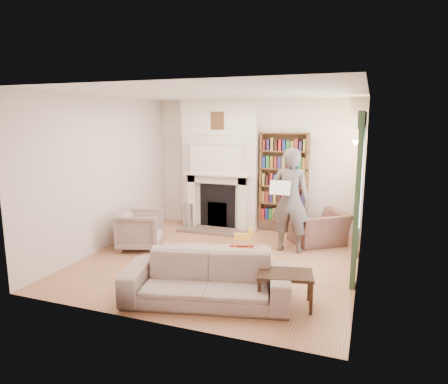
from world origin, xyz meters
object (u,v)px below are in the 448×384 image
at_px(bookcase, 284,178).
at_px(armchair_reading, 318,228).
at_px(armchair_left, 140,230).
at_px(paraffin_heater, 188,215).
at_px(rocking_horse, 242,239).
at_px(man_reading, 290,200).
at_px(coffee_table, 285,289).
at_px(sofa, 206,279).

xyz_separation_m(bookcase, armchair_reading, (0.83, -0.60, -0.86)).
distance_m(armchair_left, paraffin_heater, 1.64).
xyz_separation_m(armchair_left, rocking_horse, (1.80, 0.61, -0.16)).
bearing_deg(man_reading, armchair_reading, -126.58).
distance_m(bookcase, armchair_left, 3.14).
height_order(armchair_left, coffee_table, armchair_left).
distance_m(bookcase, man_reading, 1.28).
distance_m(bookcase, armchair_reading, 1.34).
relative_size(armchair_reading, rocking_horse, 2.18).
xyz_separation_m(armchair_left, coffee_table, (3.02, -1.39, -0.13)).
bearing_deg(rocking_horse, bookcase, 51.57).
bearing_deg(armchair_reading, coffee_table, 51.88).
bearing_deg(sofa, bookcase, 72.79).
xyz_separation_m(bookcase, sofa, (-0.24, -3.64, -0.86)).
height_order(armchair_reading, coffee_table, armchair_reading).
height_order(bookcase, paraffin_heater, bookcase).
xyz_separation_m(coffee_table, rocking_horse, (-1.22, 2.00, -0.03)).
xyz_separation_m(armchair_left, sofa, (2.02, -1.63, -0.04)).
bearing_deg(armchair_left, sofa, -148.43).
xyz_separation_m(armchair_reading, man_reading, (-0.45, -0.60, 0.63)).
relative_size(man_reading, coffee_table, 2.71).
xyz_separation_m(armchair_left, man_reading, (2.64, 0.81, 0.60)).
distance_m(armchair_left, sofa, 2.59).
bearing_deg(rocking_horse, sofa, -104.54).
height_order(armchair_reading, paraffin_heater, armchair_reading).
height_order(bookcase, man_reading, bookcase).
height_order(coffee_table, paraffin_heater, paraffin_heater).
bearing_deg(coffee_table, rocking_horse, 109.17).
bearing_deg(coffee_table, armchair_left, 143.08).
height_order(man_reading, coffee_table, man_reading).
height_order(paraffin_heater, rocking_horse, paraffin_heater).
bearing_deg(sofa, armchair_left, 127.72).
bearing_deg(rocking_horse, armchair_left, 178.61).
xyz_separation_m(sofa, paraffin_heater, (-1.81, 3.26, -0.04)).
xyz_separation_m(man_reading, coffee_table, (0.38, -2.20, -0.72)).
height_order(man_reading, paraffin_heater, man_reading).
bearing_deg(armchair_reading, rocking_horse, -4.87).
xyz_separation_m(sofa, coffee_table, (1.00, 0.24, -0.09)).
xyz_separation_m(man_reading, rocking_horse, (-0.84, -0.20, -0.75)).
height_order(armchair_reading, sofa, armchair_reading).
bearing_deg(man_reading, paraffin_heater, -18.33).
bearing_deg(man_reading, bookcase, -72.26).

